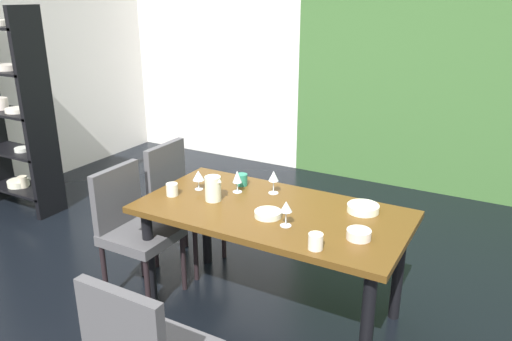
% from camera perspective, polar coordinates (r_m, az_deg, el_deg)
% --- Properties ---
extents(ground_plane, '(6.01, 5.53, 0.02)m').
position_cam_1_polar(ground_plane, '(3.73, -4.90, -13.37)').
color(ground_plane, black).
extents(back_panel_interior, '(2.43, 0.10, 2.73)m').
position_cam_1_polar(back_panel_interior, '(6.41, -5.08, 13.78)').
color(back_panel_interior, silver).
rests_on(back_panel_interior, ground_plane).
extents(garden_window_panel, '(3.58, 0.10, 2.73)m').
position_cam_1_polar(garden_window_panel, '(5.35, 23.26, 11.12)').
color(garden_window_panel, '#3E6A32').
rests_on(garden_window_panel, ground_plane).
extents(dining_table, '(1.68, 0.86, 0.75)m').
position_cam_1_polar(dining_table, '(3.16, 1.83, -5.96)').
color(dining_table, '#573814').
rests_on(dining_table, ground_plane).
extents(chair_left_near, '(0.45, 0.44, 0.92)m').
position_cam_1_polar(chair_left_near, '(3.51, -13.90, -6.03)').
color(chair_left_near, '#4B4A4D').
rests_on(chair_left_near, ground_plane).
extents(chair_left_far, '(0.45, 0.44, 0.94)m').
position_cam_1_polar(chair_left_far, '(3.87, -8.67, -3.04)').
color(chair_left_far, '#4B4A4D').
rests_on(chair_left_far, ground_plane).
extents(display_shelf, '(0.81, 0.32, 1.92)m').
position_cam_1_polar(display_shelf, '(5.23, -26.22, 6.07)').
color(display_shelf, black).
rests_on(display_shelf, ground_plane).
extents(wine_glass_near_shelf, '(0.07, 0.07, 0.15)m').
position_cam_1_polar(wine_glass_near_shelf, '(2.86, 3.46, -4.25)').
color(wine_glass_near_shelf, silver).
rests_on(wine_glass_near_shelf, dining_table).
extents(wine_glass_east, '(0.07, 0.07, 0.16)m').
position_cam_1_polar(wine_glass_east, '(3.31, 2.02, -0.74)').
color(wine_glass_east, silver).
rests_on(wine_glass_east, dining_table).
extents(wine_glass_south, '(0.08, 0.08, 0.14)m').
position_cam_1_polar(wine_glass_south, '(3.41, -6.60, -0.61)').
color(wine_glass_south, silver).
rests_on(wine_glass_south, dining_table).
extents(wine_glass_near_window, '(0.06, 0.06, 0.15)m').
position_cam_1_polar(wine_glass_near_window, '(3.34, -2.16, -0.79)').
color(wine_glass_near_window, silver).
rests_on(wine_glass_near_window, dining_table).
extents(serving_bowl_rear, '(0.16, 0.16, 0.04)m').
position_cam_1_polar(serving_bowl_rear, '(3.01, 1.38, -4.97)').
color(serving_bowl_rear, silver).
rests_on(serving_bowl_rear, dining_table).
extents(serving_bowl_north, '(0.14, 0.14, 0.05)m').
position_cam_1_polar(serving_bowl_north, '(2.80, 11.67, -7.16)').
color(serving_bowl_north, beige).
rests_on(serving_bowl_north, dining_table).
extents(serving_bowl_west, '(0.20, 0.20, 0.05)m').
position_cam_1_polar(serving_bowl_west, '(3.14, 12.14, -4.23)').
color(serving_bowl_west, white).
rests_on(serving_bowl_west, dining_table).
extents(cup_front, '(0.08, 0.08, 0.08)m').
position_cam_1_polar(cup_front, '(3.35, -9.57, -2.15)').
color(cup_front, silver).
rests_on(cup_front, dining_table).
extents(cup_left, '(0.08, 0.08, 0.09)m').
position_cam_1_polar(cup_left, '(2.66, 6.83, -8.05)').
color(cup_left, silver).
rests_on(cup_left, dining_table).
extents(cup_right, '(0.08, 0.08, 0.08)m').
position_cam_1_polar(cup_right, '(3.48, -1.64, -1.06)').
color(cup_right, '#267B60').
rests_on(cup_right, dining_table).
extents(pitcher_corner, '(0.12, 0.10, 0.16)m').
position_cam_1_polar(pitcher_corner, '(3.22, -4.93, -2.05)').
color(pitcher_corner, silver).
rests_on(pitcher_corner, dining_table).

